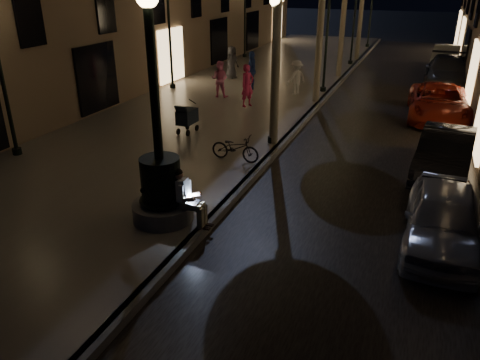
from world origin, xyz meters
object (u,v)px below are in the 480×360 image
at_px(lamp_curb_b, 328,25).
at_px(lamp_curb_c, 355,13).
at_px(lamp_left_b, 169,24).
at_px(lamp_left_c, 245,9).
at_px(pedestrian_white, 296,78).
at_px(lamp_curb_d, 372,5).
at_px(fountain_lamppost, 161,178).
at_px(car_fifth, 446,57).
at_px(pedestrian_blue, 252,70).
at_px(pedestrian_pink, 220,79).
at_px(bicycle, 235,148).
at_px(pedestrian_dark, 232,62).
at_px(lamp_curb_a, 275,50).
at_px(car_front, 443,218).
at_px(pedestrian_red, 247,86).
at_px(stroller, 187,117).
at_px(car_second, 445,153).
at_px(car_third, 439,103).
at_px(car_rear, 447,72).

bearing_deg(lamp_curb_b, lamp_curb_c, 90.00).
bearing_deg(lamp_left_b, lamp_left_c, 90.00).
bearing_deg(pedestrian_white, lamp_curb_d, -147.56).
xyz_separation_m(fountain_lamppost, car_fifth, (6.20, 23.51, -0.51)).
relative_size(fountain_lamppost, pedestrian_blue, 2.86).
distance_m(pedestrian_pink, bicycle, 8.02).
distance_m(lamp_curb_c, pedestrian_dark, 8.83).
height_order(lamp_curb_a, car_front, lamp_curb_a).
bearing_deg(lamp_left_c, pedestrian_red, -68.57).
distance_m(lamp_curb_c, pedestrian_white, 9.44).
relative_size(lamp_left_b, pedestrian_white, 3.07).
distance_m(stroller, car_second, 8.45).
bearing_deg(pedestrian_dark, pedestrian_red, -129.55).
bearing_deg(pedestrian_pink, car_fifth, -131.93).
distance_m(car_front, car_third, 10.22).
height_order(car_rear, bicycle, car_rear).
distance_m(fountain_lamppost, pedestrian_blue, 13.48).
xyz_separation_m(lamp_curb_b, pedestrian_dark, (-5.27, 1.27, -2.19)).
bearing_deg(car_third, car_second, -91.02).
distance_m(stroller, pedestrian_white, 7.31).
distance_m(lamp_left_b, pedestrian_pink, 3.77).
xyz_separation_m(lamp_curb_a, car_fifth, (5.50, 17.51, -2.54)).
height_order(fountain_lamppost, bicycle, fountain_lamppost).
bearing_deg(car_rear, lamp_curb_d, 116.22).
height_order(car_rear, pedestrian_white, pedestrian_white).
xyz_separation_m(lamp_curb_d, lamp_left_b, (-7.10, -18.00, 0.00)).
relative_size(fountain_lamppost, lamp_curb_d, 1.08).
bearing_deg(stroller, car_third, 37.13).
bearing_deg(pedestrian_pink, pedestrian_dark, -78.84).
distance_m(lamp_curb_d, pedestrian_white, 17.28).
relative_size(lamp_curb_c, car_front, 1.26).
distance_m(fountain_lamppost, car_third, 13.07).
bearing_deg(stroller, lamp_left_b, 125.12).
relative_size(lamp_curb_a, car_rear, 0.93).
distance_m(car_fifth, pedestrian_dark, 13.57).
relative_size(car_rear, car_fifth, 1.22).
relative_size(lamp_curb_b, car_front, 1.26).
relative_size(car_fifth, pedestrian_pink, 2.61).
relative_size(fountain_lamppost, lamp_left_c, 1.08).
relative_size(fountain_lamppost, bicycle, 3.39).
xyz_separation_m(stroller, pedestrian_white, (2.05, 7.02, 0.19)).
distance_m(car_third, pedestrian_pink, 9.33).
relative_size(lamp_curb_b, pedestrian_white, 3.07).
relative_size(stroller, pedestrian_blue, 0.65).
bearing_deg(fountain_lamppost, stroller, 112.32).
height_order(pedestrian_pink, pedestrian_blue, pedestrian_blue).
xyz_separation_m(pedestrian_red, bicycle, (1.89, -6.05, -0.48)).
bearing_deg(lamp_curb_c, fountain_lamppost, -91.82).
bearing_deg(lamp_curb_b, pedestrian_white, -134.10).
height_order(pedestrian_pink, pedestrian_white, pedestrian_pink).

